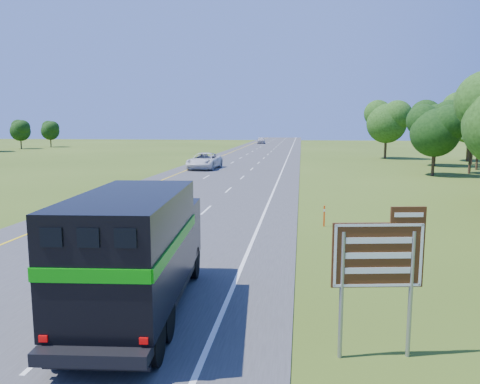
{
  "coord_description": "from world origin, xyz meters",
  "views": [
    {
      "loc": [
        7.64,
        -8.08,
        5.34
      ],
      "look_at": [
        4.32,
        17.24,
        1.62
      ],
      "focal_mm": 35.0,
      "sensor_mm": 36.0,
      "label": 1
    }
  ],
  "objects_px": {
    "horse_truck": "(137,249)",
    "far_car": "(261,140)",
    "exit_sign": "(379,261)",
    "white_suv": "(204,161)"
  },
  "relations": [
    {
      "from": "horse_truck",
      "to": "far_car",
      "type": "height_order",
      "value": "horse_truck"
    },
    {
      "from": "far_car",
      "to": "exit_sign",
      "type": "height_order",
      "value": "exit_sign"
    },
    {
      "from": "far_car",
      "to": "exit_sign",
      "type": "xyz_separation_m",
      "value": [
        12.78,
        -117.88,
        1.36
      ]
    },
    {
      "from": "horse_truck",
      "to": "exit_sign",
      "type": "xyz_separation_m",
      "value": [
        6.21,
        -1.55,
        0.37
      ]
    },
    {
      "from": "far_car",
      "to": "exit_sign",
      "type": "distance_m",
      "value": 118.58
    },
    {
      "from": "white_suv",
      "to": "exit_sign",
      "type": "bearing_deg",
      "value": -70.34
    },
    {
      "from": "exit_sign",
      "to": "horse_truck",
      "type": "bearing_deg",
      "value": 156.66
    },
    {
      "from": "horse_truck",
      "to": "far_car",
      "type": "relative_size",
      "value": 1.56
    },
    {
      "from": "white_suv",
      "to": "far_car",
      "type": "distance_m",
      "value": 73.82
    },
    {
      "from": "white_suv",
      "to": "exit_sign",
      "type": "height_order",
      "value": "exit_sign"
    }
  ]
}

